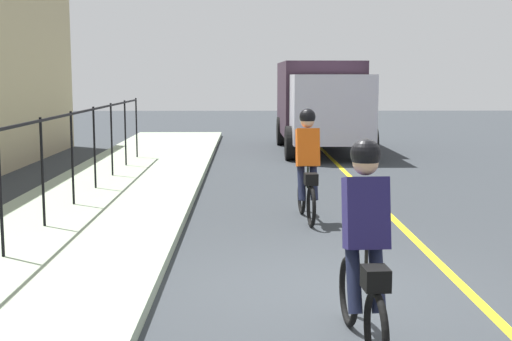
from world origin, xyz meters
TOP-DOWN VIEW (x-y plane):
  - ground_plane at (0.00, 0.00)m, footprint 80.00×80.00m
  - lane_line_centre at (0.00, -1.60)m, footprint 36.00×0.12m
  - sidewalk at (0.00, 3.40)m, footprint 40.00×3.20m
  - cyclist_lead at (3.75, -0.15)m, footprint 1.71×0.38m
  - cyclist_follow at (-1.61, -0.17)m, footprint 1.71×0.38m
  - box_truck_background at (14.53, -1.51)m, footprint 6.73×2.59m

SIDE VIEW (x-z plane):
  - ground_plane at x=0.00m, z-range 0.00..0.00m
  - lane_line_centre at x=0.00m, z-range 0.00..0.01m
  - sidewalk at x=0.00m, z-range 0.00..0.15m
  - cyclist_lead at x=3.75m, z-range 0.00..1.82m
  - cyclist_follow at x=-1.61m, z-range 0.00..1.82m
  - box_truck_background at x=14.53m, z-range 0.16..2.94m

